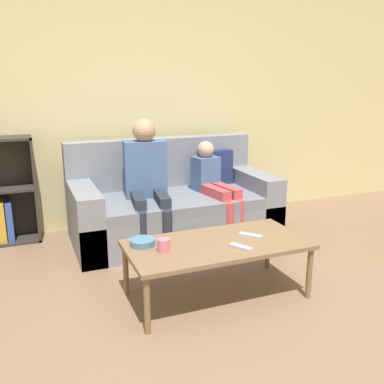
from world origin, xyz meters
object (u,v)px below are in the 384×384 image
object	(u,v)px
cup_near	(164,245)
tv_remote_1	(241,247)
person_adult	(146,173)
tv_remote_0	(251,236)
couch	(173,207)
coffee_table	(217,247)
person_child	(214,184)
snack_bowl	(143,242)

from	to	relation	value
cup_near	tv_remote_1	bearing A→B (deg)	-17.57
person_adult	tv_remote_1	world-z (taller)	person_adult
person_adult	tv_remote_0	world-z (taller)	person_adult
tv_remote_1	cup_near	bearing A→B (deg)	133.25
couch	coffee_table	distance (m)	1.28
person_child	snack_bowl	world-z (taller)	person_child
person_child	snack_bowl	xyz separation A→B (m)	(-0.99, -0.97, -0.10)
couch	tv_remote_1	world-z (taller)	couch
tv_remote_1	snack_bowl	xyz separation A→B (m)	(-0.60, 0.31, 0.01)
person_adult	tv_remote_1	size ratio (longest dim) A/B	6.83
coffee_table	cup_near	bearing A→B (deg)	-178.96
person_adult	tv_remote_1	distance (m)	1.40
couch	tv_remote_1	distance (m)	1.45
cup_near	tv_remote_1	distance (m)	0.52
couch	person_child	distance (m)	0.47
snack_bowl	couch	bearing A→B (deg)	61.16
tv_remote_0	snack_bowl	bearing A→B (deg)	128.46
person_child	cup_near	bearing A→B (deg)	-137.39
snack_bowl	person_child	bearing A→B (deg)	44.32
person_adult	cup_near	xyz separation A→B (m)	(-0.23, -1.19, -0.23)
coffee_table	tv_remote_1	world-z (taller)	tv_remote_1
couch	coffee_table	size ratio (longest dim) A/B	1.52
person_child	coffee_table	bearing A→B (deg)	-122.89
couch	person_adult	world-z (taller)	person_adult
cup_near	tv_remote_1	xyz separation A→B (m)	(0.50, -0.16, -0.03)
couch	tv_remote_1	size ratio (longest dim) A/B	11.28
tv_remote_0	tv_remote_1	distance (m)	0.24
cup_near	tv_remote_0	bearing A→B (deg)	0.99
couch	person_adult	size ratio (longest dim) A/B	1.65
tv_remote_0	tv_remote_1	world-z (taller)	same
person_adult	cup_near	size ratio (longest dim) A/B	13.63
coffee_table	tv_remote_1	bearing A→B (deg)	-58.59
cup_near	couch	bearing A→B (deg)	67.94
snack_bowl	cup_near	bearing A→B (deg)	-56.50
coffee_table	tv_remote_1	size ratio (longest dim) A/B	7.40
tv_remote_1	snack_bowl	bearing A→B (deg)	123.36
person_adult	snack_bowl	size ratio (longest dim) A/B	6.62
person_adult	snack_bowl	xyz separation A→B (m)	(-0.33, -1.04, -0.25)
cup_near	snack_bowl	xyz separation A→B (m)	(-0.10, 0.15, -0.02)
coffee_table	tv_remote_0	bearing A→B (deg)	0.91
person_adult	snack_bowl	bearing A→B (deg)	-100.15
snack_bowl	tv_remote_1	bearing A→B (deg)	-27.47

